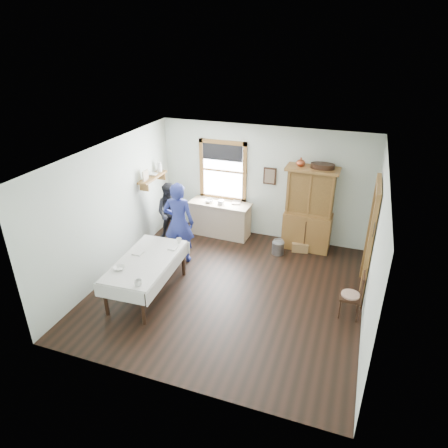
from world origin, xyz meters
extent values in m
cube|color=black|center=(0.00, 0.00, 0.01)|extent=(5.00, 5.00, 0.01)
cube|color=white|center=(0.00, 0.00, 2.70)|extent=(5.00, 5.00, 0.01)
cube|color=silver|center=(0.00, 2.50, 1.35)|extent=(5.00, 0.01, 2.70)
cube|color=silver|center=(0.00, -2.50, 1.35)|extent=(5.00, 0.01, 2.70)
cube|color=silver|center=(-2.50, 0.00, 1.35)|extent=(0.01, 5.00, 2.70)
cube|color=silver|center=(2.50, 0.00, 1.35)|extent=(0.01, 5.00, 2.70)
cube|color=white|center=(-1.00, 2.48, 1.55)|extent=(1.00, 0.02, 1.30)
cube|color=#905E2C|center=(-1.00, 2.46, 2.25)|extent=(1.18, 0.06, 0.09)
cube|color=#905E2C|center=(-1.00, 2.46, 0.85)|extent=(1.18, 0.06, 0.09)
cube|color=#905E2C|center=(-1.54, 2.46, 1.55)|extent=(0.09, 0.06, 1.48)
cube|color=#905E2C|center=(-0.46, 2.46, 1.55)|extent=(0.09, 0.06, 1.48)
cube|color=black|center=(-1.00, 2.44, 2.01)|extent=(0.98, 0.03, 0.39)
cube|color=#403A2E|center=(2.47, 0.85, 1.05)|extent=(0.03, 0.90, 2.10)
cube|color=#905E2C|center=(2.44, 0.34, 1.05)|extent=(0.08, 0.12, 2.10)
cube|color=#905E2C|center=(2.44, 1.36, 1.05)|extent=(0.08, 0.12, 2.10)
cube|color=#905E2C|center=(2.44, 0.85, 2.16)|extent=(0.08, 1.14, 0.12)
cube|color=#905E2C|center=(-2.37, 1.50, 1.55)|extent=(0.24, 1.00, 0.04)
cube|color=#905E2C|center=(-2.37, 1.10, 1.45)|extent=(0.22, 0.03, 0.18)
cube|color=#905E2C|center=(-2.37, 1.90, 1.45)|extent=(0.22, 0.03, 0.18)
cube|color=tan|center=(-2.37, 1.20, 1.68)|extent=(0.03, 0.22, 0.24)
cylinder|color=silver|center=(-2.37, 1.85, 1.68)|extent=(0.12, 0.12, 0.22)
cube|color=#311A11|center=(0.15, 2.46, 1.55)|extent=(0.30, 0.04, 0.40)
torus|color=black|center=(2.45, 0.30, 1.72)|extent=(0.01, 0.27, 0.27)
cube|color=tan|center=(-0.96, 2.16, 0.42)|extent=(1.50, 0.63, 0.85)
cube|color=#905E2C|center=(1.14, 2.19, 0.97)|extent=(1.15, 0.56, 1.94)
cube|color=silver|center=(-1.42, -0.63, 0.37)|extent=(1.08, 1.92, 0.75)
cube|color=#311A11|center=(2.26, -0.03, 0.44)|extent=(0.42, 0.42, 0.89)
cube|color=gray|center=(0.60, 1.69, 0.15)|extent=(0.32, 0.32, 0.29)
cube|color=#9E7947|center=(1.05, 2.00, 0.11)|extent=(0.40, 0.31, 0.21)
imported|color=navy|center=(-1.37, 0.72, 0.84)|extent=(0.67, 0.51, 1.67)
imported|color=black|center=(-1.95, 1.49, 0.67)|extent=(0.75, 0.65, 1.34)
imported|color=silver|center=(-1.11, -1.40, 0.80)|extent=(0.16, 0.16, 0.11)
imported|color=silver|center=(-1.11, 0.17, 0.80)|extent=(0.12, 0.12, 0.10)
imported|color=silver|center=(-1.69, -1.08, 0.78)|extent=(0.29, 0.29, 0.06)
imported|color=brown|center=(-0.69, 2.27, 0.86)|extent=(0.20, 0.25, 0.02)
imported|color=silver|center=(-1.22, 2.11, 0.88)|extent=(0.27, 0.27, 0.07)
imported|color=silver|center=(-2.37, 1.55, 1.60)|extent=(0.22, 0.22, 0.05)
camera|label=1|loc=(2.08, -6.14, 4.59)|focal=32.00mm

